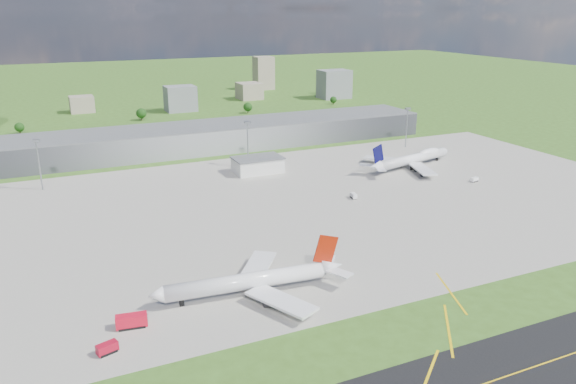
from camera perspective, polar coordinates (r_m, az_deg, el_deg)
name	(u,v)px	position (r m, az deg, el deg)	size (l,w,h in m)	color
ground	(214,154)	(354.72, -7.57, 3.87)	(1400.00, 1400.00, 0.00)	#37581B
apron	(305,205)	(259.86, 1.79, -1.31)	(360.00, 190.00, 0.08)	gray
terminal	(206,137)	(367.01, -8.32, 5.52)	(300.00, 42.00, 15.00)	gray
ops_building	(258,165)	(311.11, -3.10, 2.74)	(26.00, 16.00, 8.00)	silver
mast_west	(38,156)	(302.38, -24.07, 3.39)	(3.50, 2.00, 25.90)	gray
mast_center	(248,136)	(321.44, -4.13, 5.74)	(3.50, 2.00, 25.90)	gray
mast_east	(407,120)	(373.38, 12.00, 7.13)	(3.50, 2.00, 25.90)	gray
airliner_red_twin	(253,281)	(179.73, -3.54, -9.02)	(63.08, 48.95, 17.30)	white
airliner_blue_quad	(413,159)	(328.55, 12.56, 3.31)	(66.02, 50.97, 17.42)	white
fire_truck	(132,321)	(169.55, -15.61, -12.54)	(9.13, 4.50, 3.85)	red
crash_tender	(107,349)	(160.32, -17.89, -14.90)	(5.99, 3.93, 2.93)	maroon
tug_yellow	(250,267)	(197.15, -3.85, -7.61)	(4.44, 4.42, 1.94)	orange
van_white_near	(354,196)	(269.91, 6.68, -0.40)	(2.95, 5.14, 2.48)	white
van_white_far	(474,180)	(309.64, 18.41, 1.19)	(4.80, 2.96, 2.34)	white
bldg_cw	(82,104)	(526.94, -20.21, 8.37)	(20.00, 18.00, 14.00)	gray
bldg_c	(180,99)	(509.34, -10.88, 9.30)	(26.00, 20.00, 22.00)	slate
bldg_ce	(249,91)	(571.04, -3.95, 10.20)	(22.00, 24.00, 16.00)	gray
bldg_e	(334,84)	(576.68, 4.71, 10.86)	(30.00, 22.00, 28.00)	slate
bldg_tall_e	(264,73)	(639.75, -2.49, 11.98)	(20.00, 18.00, 36.00)	gray
tree_w	(19,127)	(452.02, -25.63, 5.96)	(6.75, 6.75, 8.25)	#382314
tree_c	(141,113)	(473.12, -14.68, 7.74)	(8.10, 8.10, 9.90)	#382314
tree_e	(248,107)	(491.58, -4.11, 8.62)	(7.65, 7.65, 9.35)	#382314
tree_far_e	(333,100)	(538.08, 4.63, 9.33)	(6.30, 6.30, 7.70)	#382314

